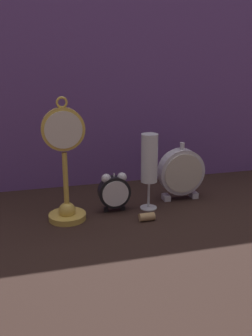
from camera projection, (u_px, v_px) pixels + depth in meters
name	position (u px, v px, depth m)	size (l,w,h in m)	color
ground_plane	(134.00, 220.00, 1.02)	(4.00, 4.00, 0.00)	black
fabric_backdrop_drape	(107.00, 72.00, 1.21)	(1.57, 0.01, 0.76)	#6B478E
pocket_watch_on_stand	(65.00, 173.00, 0.99)	(0.11, 0.10, 0.33)	gold
alarm_clock_twin_bell	(114.00, 190.00, 1.06)	(0.09, 0.03, 0.11)	black
mantel_clock_silver	(181.00, 172.00, 1.15)	(0.14, 0.04, 0.18)	silver
champagne_flute	(149.00, 163.00, 1.06)	(0.05, 0.05, 0.22)	silver
wine_cork	(147.00, 217.00, 1.02)	(0.02, 0.02, 0.04)	tan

